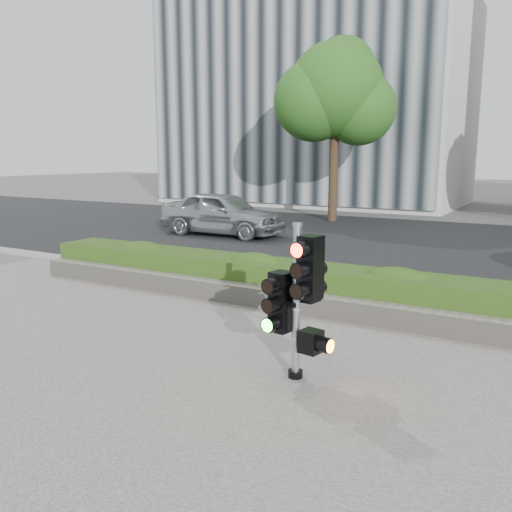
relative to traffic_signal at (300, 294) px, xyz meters
name	(u,v)px	position (x,y,z in m)	size (l,w,h in m)	color
ground	(238,347)	(-1.21, 0.58, -1.06)	(120.00, 120.00, 0.00)	#51514C
sidewalk	(108,420)	(-1.21, -1.92, -1.05)	(16.00, 11.00, 0.03)	#9E9389
road	(416,246)	(-1.21, 10.58, -1.05)	(60.00, 13.00, 0.02)	black
curb	(326,294)	(-1.21, 3.73, -1.00)	(60.00, 0.25, 0.12)	gray
stone_wall	(298,302)	(-1.21, 2.48, -0.86)	(12.00, 0.32, 0.34)	gray
hedge	(313,285)	(-1.21, 3.13, -0.69)	(12.00, 1.00, 0.68)	#527B25
building_left	(318,67)	(-10.21, 23.58, 6.44)	(16.00, 9.00, 15.00)	#B7B7B2
tree_left	(336,94)	(-5.73, 15.14, 3.98)	(4.61, 4.03, 7.34)	black
traffic_signal	(300,294)	(0.00, 0.00, 0.00)	(0.67, 0.53, 1.87)	black
car_silver	(222,213)	(-7.37, 9.48, -0.31)	(1.74, 4.31, 1.47)	#A1A3A8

